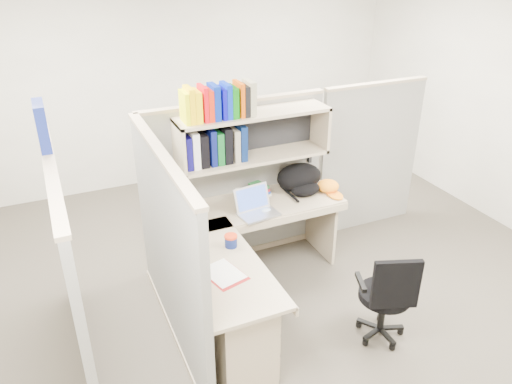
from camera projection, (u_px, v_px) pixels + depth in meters
name	position (u px, v px, depth m)	size (l,w,h in m)	color
ground	(275.00, 305.00, 4.43)	(6.00, 6.00, 0.00)	#343128
room_shell	(279.00, 133.00, 3.70)	(6.00, 6.00, 6.00)	#B5AFA3
cubicle	(215.00, 201.00, 4.26)	(3.79, 1.84, 1.95)	slate
desk	(245.00, 296.00, 3.86)	(1.74, 1.75, 0.73)	gray
laptop	(258.00, 203.00, 4.35)	(0.34, 0.34, 0.24)	silver
backpack	(302.00, 179.00, 4.75)	(0.45, 0.35, 0.27)	black
orange_cap	(328.00, 186.00, 4.80)	(0.21, 0.24, 0.11)	orange
snack_canister	(231.00, 241.00, 3.93)	(0.10, 0.10, 0.10)	navy
tissue_box	(201.00, 281.00, 3.40)	(0.12, 0.12, 0.19)	#A0725B
mouse	(266.00, 210.00, 4.45)	(0.10, 0.06, 0.04)	#9CB5DE
paper_cup	(239.00, 195.00, 4.64)	(0.07, 0.07, 0.11)	white
book_stack	(259.00, 189.00, 4.75)	(0.15, 0.21, 0.10)	slate
loose_paper	(223.00, 273.00, 3.63)	(0.22, 0.30, 0.00)	silver
task_chair	(384.00, 309.00, 3.92)	(0.49, 0.46, 0.86)	black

